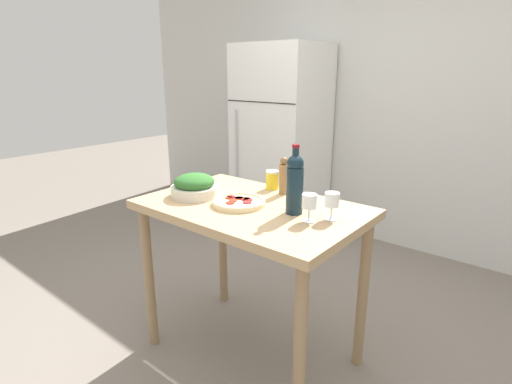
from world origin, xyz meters
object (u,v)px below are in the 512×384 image
object	(u,v)px
pepper_mill	(284,176)
refrigerator	(281,142)
homemade_pizza	(239,202)
salt_canister	(272,180)
wine_glass_far	(332,201)
wine_bottle	(295,183)
salad_bowl	(194,186)
wine_glass_near	(309,203)

from	to	relation	value
pepper_mill	refrigerator	bearing A→B (deg)	126.15
homemade_pizza	salt_canister	xyz separation A→B (m)	(-0.04, 0.34, 0.04)
refrigerator	wine_glass_far	xyz separation A→B (m)	(1.43, -1.59, 0.09)
refrigerator	pepper_mill	xyz separation A→B (m)	(1.02, -1.40, 0.10)
wine_bottle	salt_canister	bearing A→B (deg)	141.24
wine_glass_far	pepper_mill	world-z (taller)	pepper_mill
wine_bottle	salad_bowl	distance (m)	0.60
wine_bottle	salt_canister	size ratio (longest dim) A/B	3.10
refrigerator	homemade_pizza	world-z (taller)	refrigerator
wine_bottle	wine_glass_far	size ratio (longest dim) A/B	2.59
wine_glass_far	wine_glass_near	bearing A→B (deg)	-128.71
wine_glass_far	salt_canister	bearing A→B (deg)	155.79
refrigerator	wine_bottle	size ratio (longest dim) A/B	5.36
salad_bowl	salt_canister	xyz separation A→B (m)	(0.25, 0.39, -0.00)
wine_glass_near	pepper_mill	size ratio (longest dim) A/B	0.62
wine_bottle	salt_canister	distance (m)	0.44
salt_canister	homemade_pizza	bearing A→B (deg)	-82.98
wine_glass_far	pepper_mill	distance (m)	0.45
wine_glass_far	pepper_mill	xyz separation A→B (m)	(-0.41, 0.19, 0.01)
wine_bottle	pepper_mill	size ratio (longest dim) A/B	1.60
wine_bottle	salad_bowl	bearing A→B (deg)	-168.59
wine_glass_near	pepper_mill	world-z (taller)	pepper_mill
wine_glass_near	homemade_pizza	world-z (taller)	wine_glass_near
salt_canister	pepper_mill	bearing A→B (deg)	-19.69
pepper_mill	salt_canister	size ratio (longest dim) A/B	1.94
homemade_pizza	salt_canister	world-z (taller)	salt_canister
wine_bottle	wine_glass_far	xyz separation A→B (m)	(0.18, 0.04, -0.06)
wine_glass_near	salt_canister	distance (m)	0.55
wine_bottle	salad_bowl	size ratio (longest dim) A/B	1.29
refrigerator	wine_glass_near	bearing A→B (deg)	-50.94
refrigerator	wine_bottle	xyz separation A→B (m)	(1.25, -1.63, 0.16)
homemade_pizza	salt_canister	bearing A→B (deg)	97.02
wine_glass_near	wine_glass_far	size ratio (longest dim) A/B	1.00
wine_glass_near	wine_glass_far	world-z (taller)	same
salad_bowl	salt_canister	distance (m)	0.46
salad_bowl	homemade_pizza	world-z (taller)	salad_bowl
wine_bottle	homemade_pizza	bearing A→B (deg)	-165.39
wine_bottle	refrigerator	bearing A→B (deg)	127.44
wine_glass_far	salad_bowl	world-z (taller)	wine_glass_far
pepper_mill	wine_glass_far	bearing A→B (deg)	-25.37
refrigerator	salad_bowl	size ratio (longest dim) A/B	6.94
refrigerator	homemade_pizza	distance (m)	1.96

